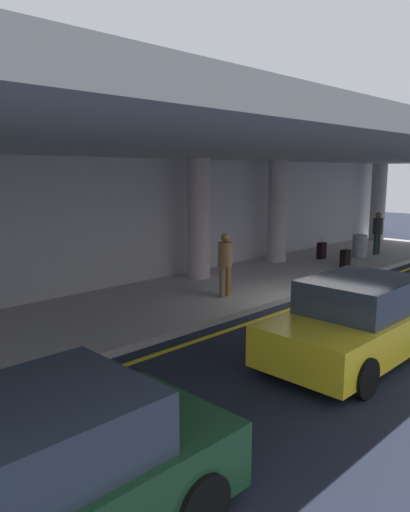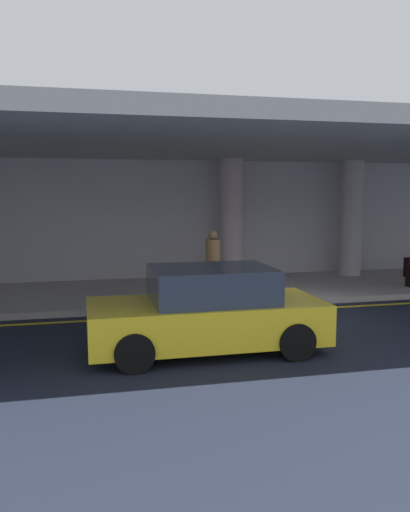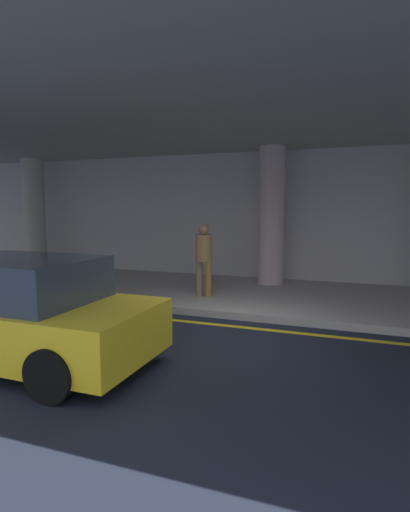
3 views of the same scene
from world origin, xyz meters
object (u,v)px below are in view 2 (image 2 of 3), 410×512
object	(u,v)px
car_yellow_taxi	(207,312)
suitcase_upright_primary	(410,267)
support_column_left_mid	(232,220)
support_column_center	(351,218)
traveler_with_luggage	(213,257)

from	to	relation	value
car_yellow_taxi	suitcase_upright_primary	size ratio (longest dim) A/B	4.56
support_column_left_mid	car_yellow_taxi	size ratio (longest dim) A/B	0.89
support_column_center	car_yellow_taxi	distance (m)	9.20
car_yellow_taxi	traveler_with_luggage	size ratio (longest dim) A/B	2.44
traveler_with_luggage	car_yellow_taxi	bearing A→B (deg)	-131.02
car_yellow_taxi	support_column_left_mid	bearing A→B (deg)	69.57
support_column_center	support_column_left_mid	bearing A→B (deg)	180.00
support_column_left_mid	suitcase_upright_primary	size ratio (longest dim) A/B	4.06
suitcase_upright_primary	traveler_with_luggage	bearing A→B (deg)	-148.41
support_column_left_mid	traveler_with_luggage	size ratio (longest dim) A/B	2.17
traveler_with_luggage	suitcase_upright_primary	world-z (taller)	traveler_with_luggage
support_column_left_mid	support_column_center	distance (m)	4.00
car_yellow_taxi	support_column_center	bearing A→B (deg)	45.15
support_column_left_mid	suitcase_upright_primary	xyz separation A→B (m)	(5.61, -0.91, -1.51)
car_yellow_taxi	suitcase_upright_primary	xyz separation A→B (m)	(7.95, 5.63, -0.25)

